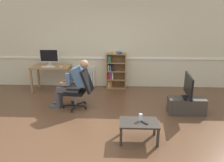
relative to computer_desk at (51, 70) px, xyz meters
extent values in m
plane|color=brown|center=(1.74, -2.15, -0.64)|extent=(18.00, 18.00, 0.00)
cube|color=beige|center=(1.74, 0.50, 0.71)|extent=(12.00, 0.10, 2.70)
cube|color=white|center=(1.74, 0.44, 0.28)|extent=(12.00, 0.03, 0.05)
cube|color=#9E7547|center=(-0.53, -0.28, -0.28)|extent=(0.06, 0.06, 0.72)
cube|color=#9E7547|center=(0.53, -0.28, -0.28)|extent=(0.06, 0.06, 0.72)
cube|color=#9E7547|center=(0.53, 0.28, -0.28)|extent=(0.06, 0.06, 0.72)
cube|color=#9E7547|center=(-0.53, 0.28, -0.28)|extent=(0.06, 0.06, 0.72)
cube|color=#9E7547|center=(0.00, 0.00, 0.10)|extent=(1.14, 0.65, 0.04)
cube|color=silver|center=(-0.06, 0.06, 0.12)|extent=(0.18, 0.14, 0.01)
cube|color=silver|center=(-0.06, 0.08, 0.18)|extent=(0.04, 0.02, 0.10)
cube|color=silver|center=(-0.06, 0.08, 0.42)|extent=(0.57, 0.02, 0.38)
cube|color=black|center=(-0.06, 0.07, 0.42)|extent=(0.52, 0.00, 0.34)
cube|color=white|center=(-0.04, -0.14, 0.12)|extent=(0.39, 0.12, 0.02)
cube|color=white|center=(0.34, -0.12, 0.13)|extent=(0.06, 0.10, 0.03)
cube|color=olive|center=(1.66, 0.27, -0.09)|extent=(0.03, 0.28, 1.11)
cube|color=olive|center=(2.24, 0.27, -0.09)|extent=(0.03, 0.28, 1.11)
cube|color=olive|center=(1.95, 0.41, -0.09)|extent=(0.58, 0.02, 1.11)
cube|color=olive|center=(1.95, 0.27, -0.63)|extent=(0.54, 0.28, 0.03)
cube|color=olive|center=(1.95, 0.27, -0.36)|extent=(0.54, 0.28, 0.03)
cube|color=olive|center=(1.95, 0.27, -0.09)|extent=(0.54, 0.28, 0.03)
cube|color=olive|center=(1.95, 0.27, 0.18)|extent=(0.54, 0.28, 0.03)
cube|color=olive|center=(1.95, 0.27, 0.45)|extent=(0.54, 0.28, 0.03)
cube|color=beige|center=(1.71, 0.27, -0.50)|extent=(0.04, 0.19, 0.22)
cube|color=red|center=(1.71, 0.26, -0.24)|extent=(0.04, 0.19, 0.20)
cube|color=beige|center=(1.71, 0.26, 0.02)|extent=(0.03, 0.19, 0.20)
cube|color=#6699A3|center=(1.71, 0.27, 0.29)|extent=(0.03, 0.19, 0.19)
cube|color=orange|center=(1.76, 0.26, -0.51)|extent=(0.05, 0.19, 0.21)
cube|color=#89428E|center=(1.77, 0.28, -0.23)|extent=(0.05, 0.19, 0.24)
cube|color=#6699A3|center=(1.77, 0.28, 0.01)|extent=(0.04, 0.19, 0.17)
cube|color=#38844C|center=(1.77, 0.25, 0.29)|extent=(0.04, 0.19, 0.19)
cube|color=orange|center=(1.82, 0.28, -0.50)|extent=(0.02, 0.19, 0.22)
cube|color=beige|center=(1.84, 0.26, -0.22)|extent=(0.05, 0.19, 0.24)
cube|color=black|center=(1.84, 0.27, 0.03)|extent=(0.05, 0.19, 0.20)
cube|color=gold|center=(1.95, 0.28, 0.48)|extent=(0.16, 0.22, 0.02)
cube|color=#2D519E|center=(2.04, 0.24, 0.50)|extent=(0.16, 0.22, 0.02)
cube|color=white|center=(0.59, 0.39, -0.33)|extent=(0.05, 0.08, 0.63)
cube|color=white|center=(0.66, 0.39, -0.33)|extent=(0.05, 0.08, 0.63)
cube|color=white|center=(0.73, 0.39, -0.33)|extent=(0.05, 0.08, 0.63)
cube|color=white|center=(0.80, 0.39, -0.33)|extent=(0.05, 0.08, 0.63)
cube|color=white|center=(0.88, 0.39, -0.33)|extent=(0.05, 0.08, 0.63)
cube|color=white|center=(0.95, 0.39, -0.33)|extent=(0.05, 0.08, 0.63)
cube|color=white|center=(1.02, 0.39, -0.33)|extent=(0.05, 0.08, 0.63)
cube|color=white|center=(1.09, 0.39, -0.33)|extent=(0.05, 0.08, 0.63)
cube|color=white|center=(1.16, 0.39, -0.33)|extent=(0.05, 0.08, 0.63)
cube|color=white|center=(1.23, 0.39, -0.33)|extent=(0.05, 0.08, 0.63)
cube|color=black|center=(0.96, -1.46, -0.58)|extent=(0.07, 0.30, 0.02)
cylinder|color=black|center=(0.95, -1.61, -0.61)|extent=(0.03, 0.06, 0.06)
cube|color=black|center=(1.11, -1.37, -0.58)|extent=(0.29, 0.15, 0.02)
cylinder|color=black|center=(1.25, -1.43, -0.61)|extent=(0.06, 0.04, 0.06)
cube|color=black|center=(1.08, -1.20, -0.58)|extent=(0.23, 0.25, 0.02)
cylinder|color=black|center=(1.18, -1.09, -0.61)|extent=(0.05, 0.06, 0.06)
cube|color=black|center=(0.90, -1.18, -0.58)|extent=(0.18, 0.28, 0.02)
cylinder|color=black|center=(0.83, -1.05, -0.61)|extent=(0.05, 0.06, 0.06)
cube|color=black|center=(0.83, -1.34, -0.58)|extent=(0.30, 0.10, 0.02)
cylinder|color=black|center=(0.68, -1.38, -0.61)|extent=(0.06, 0.03, 0.06)
cylinder|color=gray|center=(0.98, -1.31, -0.42)|extent=(0.05, 0.05, 0.30)
cube|color=black|center=(0.98, -1.31, -0.23)|extent=(0.50, 0.50, 0.07)
cube|color=black|center=(1.30, -1.35, 0.07)|extent=(0.28, 0.46, 0.55)
cube|color=black|center=(1.02, -1.06, -0.09)|extent=(0.28, 0.07, 0.03)
cube|color=black|center=(0.97, -1.57, -0.09)|extent=(0.28, 0.07, 0.03)
cube|color=#4C4C51|center=(0.98, -1.31, -0.13)|extent=(0.29, 0.36, 0.14)
cube|color=#476689|center=(1.11, -1.33, 0.17)|extent=(0.40, 0.38, 0.52)
sphere|color=#A87A5B|center=(1.24, -1.34, 0.48)|extent=(0.20, 0.20, 0.20)
cube|color=black|center=(0.70, -1.28, -0.03)|extent=(0.15, 0.05, 0.02)
cube|color=#4C4C51|center=(0.78, -1.19, -0.16)|extent=(0.43, 0.17, 0.13)
cylinder|color=#4C4C51|center=(0.57, -1.17, -0.41)|extent=(0.10, 0.10, 0.46)
cube|color=#4C4C51|center=(0.47, -1.16, -0.61)|extent=(0.23, 0.11, 0.06)
cube|color=#4C4C51|center=(0.76, -1.39, -0.16)|extent=(0.43, 0.17, 0.13)
cylinder|color=#4C4C51|center=(0.55, -1.37, -0.41)|extent=(0.10, 0.10, 0.46)
cube|color=#4C4C51|center=(0.45, -1.36, -0.61)|extent=(0.23, 0.11, 0.06)
cube|color=#476689|center=(0.89, -1.14, 0.15)|extent=(0.11, 0.09, 0.26)
cube|color=#A87A5B|center=(0.79, -1.20, -0.01)|extent=(0.25, 0.09, 0.07)
cube|color=#476689|center=(0.86, -1.46, 0.15)|extent=(0.11, 0.09, 0.26)
cube|color=#A87A5B|center=(0.77, -1.39, -0.01)|extent=(0.25, 0.09, 0.07)
cube|color=#3D3833|center=(3.65, -1.55, -0.45)|extent=(0.84, 0.36, 0.38)
cube|color=black|center=(3.65, -1.55, -0.25)|extent=(0.23, 0.34, 0.02)
cylinder|color=black|center=(3.65, -1.55, -0.21)|extent=(0.04, 0.04, 0.05)
cube|color=black|center=(3.65, -1.55, 0.05)|extent=(0.11, 0.81, 0.48)
cube|color=white|center=(3.67, -1.55, 0.05)|extent=(0.07, 0.76, 0.44)
cube|color=#332D28|center=(2.12, -2.96, -0.47)|extent=(0.04, 0.04, 0.34)
cube|color=#332D28|center=(2.76, -2.96, -0.47)|extent=(0.04, 0.04, 0.34)
cube|color=#332D28|center=(2.76, -2.56, -0.47)|extent=(0.04, 0.04, 0.34)
cube|color=#332D28|center=(2.12, -2.56, -0.47)|extent=(0.04, 0.04, 0.34)
cube|color=#332D28|center=(2.44, -2.76, -0.28)|extent=(0.70, 0.46, 0.03)
cylinder|color=silver|center=(2.47, -2.71, -0.20)|extent=(0.07, 0.07, 0.14)
cube|color=black|center=(2.54, -2.81, -0.26)|extent=(0.12, 0.14, 0.02)
camera|label=1|loc=(2.10, -6.39, 1.60)|focal=35.38mm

